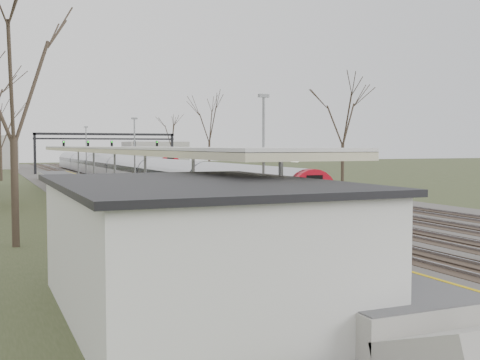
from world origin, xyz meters
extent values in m
cube|color=#474442|center=(0.00, 55.00, 0.05)|extent=(24.00, 160.00, 0.10)
cube|color=#4C3828|center=(-6.00, 55.00, 0.09)|extent=(2.60, 160.00, 0.06)
cube|color=gray|center=(-6.72, 55.00, 0.16)|extent=(0.07, 160.00, 0.12)
cube|color=gray|center=(-5.28, 55.00, 0.16)|extent=(0.07, 160.00, 0.12)
cube|color=#4C3828|center=(-2.50, 55.00, 0.09)|extent=(2.60, 160.00, 0.06)
cube|color=gray|center=(-3.22, 55.00, 0.16)|extent=(0.07, 160.00, 0.12)
cube|color=gray|center=(-1.78, 55.00, 0.16)|extent=(0.07, 160.00, 0.12)
cube|color=#4C3828|center=(1.00, 55.00, 0.09)|extent=(2.60, 160.00, 0.06)
cube|color=gray|center=(0.28, 55.00, 0.16)|extent=(0.07, 160.00, 0.12)
cube|color=gray|center=(1.72, 55.00, 0.16)|extent=(0.07, 160.00, 0.12)
cube|color=#4C3828|center=(4.50, 55.00, 0.09)|extent=(2.60, 160.00, 0.06)
cube|color=gray|center=(3.78, 55.00, 0.16)|extent=(0.07, 160.00, 0.12)
cube|color=gray|center=(5.22, 55.00, 0.16)|extent=(0.07, 160.00, 0.12)
cube|color=#4C3828|center=(8.00, 55.00, 0.09)|extent=(2.60, 160.00, 0.06)
cube|color=gray|center=(7.28, 55.00, 0.16)|extent=(0.07, 160.00, 0.12)
cube|color=gray|center=(8.72, 55.00, 0.16)|extent=(0.07, 160.00, 0.12)
cube|color=#9E9B93|center=(-9.05, 37.50, 0.50)|extent=(3.50, 69.00, 1.00)
cylinder|color=slate|center=(-9.05, 10.00, 2.50)|extent=(0.14, 0.14, 3.00)
cylinder|color=slate|center=(-9.05, 18.00, 2.50)|extent=(0.14, 0.14, 3.00)
cylinder|color=slate|center=(-9.05, 26.00, 2.50)|extent=(0.14, 0.14, 3.00)
cylinder|color=slate|center=(-9.05, 34.00, 2.50)|extent=(0.14, 0.14, 3.00)
cylinder|color=slate|center=(-9.05, 42.00, 2.50)|extent=(0.14, 0.14, 3.00)
cylinder|color=slate|center=(-9.05, 50.00, 2.50)|extent=(0.14, 0.14, 3.00)
cube|color=silver|center=(-9.05, 33.00, 4.05)|extent=(4.10, 50.00, 0.12)
cube|color=beige|center=(-9.05, 33.00, 3.88)|extent=(4.10, 50.00, 0.25)
cube|color=silver|center=(-12.50, 8.00, 1.60)|extent=(6.00, 9.00, 3.20)
cube|color=black|center=(-10.00, 85.00, 3.00)|extent=(0.35, 0.35, 6.00)
cube|color=black|center=(10.50, 85.00, 3.00)|extent=(0.35, 0.35, 6.00)
cube|color=black|center=(0.25, 85.00, 5.90)|extent=(21.00, 0.35, 0.35)
cube|color=black|center=(0.25, 85.00, 5.20)|extent=(21.00, 0.25, 0.25)
cube|color=black|center=(-6.00, 84.80, 4.50)|extent=(0.32, 0.22, 0.85)
sphere|color=#0CFF19|center=(-6.00, 84.66, 4.75)|extent=(0.16, 0.16, 0.16)
cube|color=black|center=(-2.50, 84.80, 4.50)|extent=(0.32, 0.22, 0.85)
sphere|color=#0CFF19|center=(-2.50, 84.66, 4.75)|extent=(0.16, 0.16, 0.16)
cube|color=black|center=(1.00, 84.80, 4.50)|extent=(0.32, 0.22, 0.85)
sphere|color=#0CFF19|center=(1.00, 84.66, 4.75)|extent=(0.16, 0.16, 0.16)
cube|color=black|center=(4.50, 84.80, 4.50)|extent=(0.32, 0.22, 0.85)
sphere|color=#0CFF19|center=(4.50, 84.66, 4.75)|extent=(0.16, 0.16, 0.16)
cube|color=black|center=(8.00, 84.80, 4.50)|extent=(0.32, 0.22, 0.85)
sphere|color=#0CFF19|center=(8.00, 84.66, 4.75)|extent=(0.16, 0.16, 0.16)
cylinder|color=#2D231C|center=(-16.00, 20.00, 2.25)|extent=(0.30, 0.30, 4.50)
cylinder|color=#2D231C|center=(14.00, 42.00, 2.25)|extent=(0.30, 0.30, 4.50)
cube|color=#B6B8C1|center=(-2.50, 64.29, 1.10)|extent=(2.55, 90.00, 1.60)
cylinder|color=#B6B8C1|center=(-2.50, 64.29, 1.75)|extent=(2.60, 89.70, 2.60)
cube|color=black|center=(-2.50, 64.29, 1.85)|extent=(2.62, 89.40, 0.55)
cube|color=#A90918|center=(-2.50, 19.39, 1.05)|extent=(2.55, 0.50, 1.50)
cylinder|color=#A90918|center=(-2.50, 19.44, 1.75)|extent=(2.60, 0.60, 2.60)
cube|color=black|center=(-2.50, 19.17, 2.05)|extent=(1.70, 0.12, 0.70)
sphere|color=white|center=(-3.35, 19.19, 0.95)|extent=(0.22, 0.22, 0.22)
sphere|color=white|center=(-1.65, 19.19, 0.95)|extent=(0.22, 0.22, 0.22)
cube|color=black|center=(-2.50, 64.29, 0.17)|extent=(1.80, 89.00, 0.35)
cube|color=#B6B8C1|center=(4.50, 96.15, 1.10)|extent=(2.55, 60.00, 1.60)
cylinder|color=#B6B8C1|center=(4.50, 96.15, 1.75)|extent=(2.60, 59.70, 2.60)
cube|color=black|center=(4.50, 96.15, 1.85)|extent=(2.62, 59.40, 0.55)
cube|color=#A90918|center=(4.50, 66.25, 1.05)|extent=(2.55, 0.50, 1.50)
cylinder|color=#A90918|center=(4.50, 66.30, 1.75)|extent=(2.60, 0.60, 2.60)
cube|color=black|center=(4.50, 66.03, 2.05)|extent=(1.70, 0.12, 0.70)
sphere|color=white|center=(3.65, 66.05, 0.95)|extent=(0.22, 0.22, 0.22)
sphere|color=white|center=(5.35, 66.05, 0.95)|extent=(0.22, 0.22, 0.22)
cube|color=black|center=(4.50, 96.15, 0.17)|extent=(1.80, 59.00, 0.35)
imported|color=#3A2D57|center=(-8.58, 5.42, 1.92)|extent=(0.50, 0.71, 1.85)
camera|label=1|loc=(-17.28, -5.91, 4.17)|focal=45.00mm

